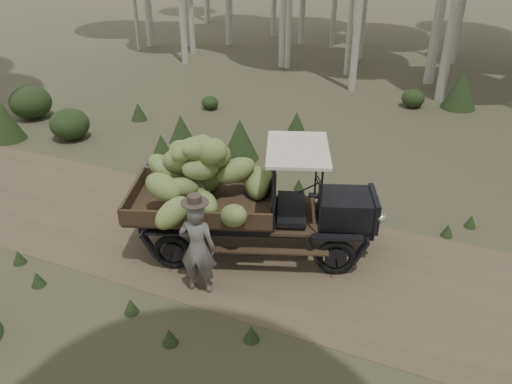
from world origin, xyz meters
TOP-DOWN VIEW (x-y plane):
  - ground at (0.00, 0.00)m, footprint 120.00×120.00m
  - dirt_track at (0.00, 0.00)m, footprint 70.00×4.00m
  - banana_truck at (-2.22, -0.03)m, footprint 5.18×3.40m
  - farmer at (-2.07, -1.52)m, footprint 0.74×0.57m
  - undergrowth at (-2.09, 0.21)m, footprint 22.51×24.48m

SIDE VIEW (x-z plane):
  - ground at x=0.00m, z-range 0.00..0.00m
  - dirt_track at x=0.00m, z-range 0.00..0.01m
  - undergrowth at x=-2.09m, z-range -0.15..1.24m
  - farmer at x=-2.07m, z-range -0.05..1.93m
  - banana_truck at x=-2.22m, z-range 0.17..2.72m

